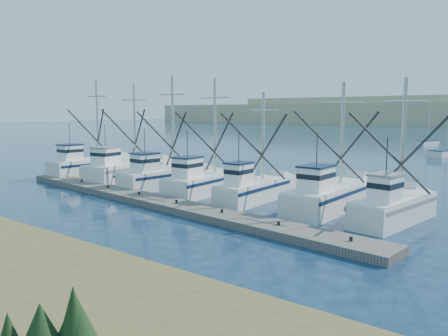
{
  "coord_description": "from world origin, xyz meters",
  "views": [
    {
      "loc": [
        12.96,
        -13.81,
        6.19
      ],
      "look_at": [
        -3.59,
        8.0,
        2.64
      ],
      "focal_mm": 35.0,
      "sensor_mm": 36.0,
      "label": 1
    }
  ],
  "objects": [
    {
      "name": "ground",
      "position": [
        0.0,
        0.0,
        0.0
      ],
      "size": [
        500.0,
        500.0,
        0.0
      ],
      "primitive_type": "plane",
      "color": "#0C1B35",
      "rests_on": "ground"
    },
    {
      "name": "trawler_fleet",
      "position": [
        -9.11,
        11.17,
        0.97
      ],
      "size": [
        31.57,
        8.86,
        9.15
      ],
      "color": "silver",
      "rests_on": "ground"
    },
    {
      "name": "sailboat_far",
      "position": [
        -5.44,
        71.8,
        0.5
      ],
      "size": [
        3.1,
        5.52,
        8.1
      ],
      "rotation": [
        0.0,
        0.0,
        -0.3
      ],
      "color": "silver",
      "rests_on": "ground"
    },
    {
      "name": "sailboat_near",
      "position": [
        1.1,
        52.89,
        0.48
      ],
      "size": [
        3.49,
        7.11,
        8.1
      ],
      "rotation": [
        0.0,
        0.0,
        -0.23
      ],
      "color": "silver",
      "rests_on": "ground"
    },
    {
      "name": "floating_dock",
      "position": [
        -7.87,
        6.24,
        0.22
      ],
      "size": [
        32.39,
        5.67,
        0.43
      ],
      "primitive_type": "cube",
      "rotation": [
        0.0,
        0.0,
        -0.11
      ],
      "color": "#69645E",
      "rests_on": "ground"
    }
  ]
}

